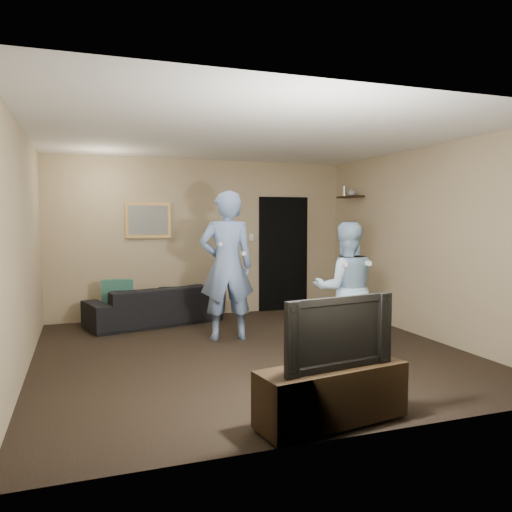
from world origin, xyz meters
name	(u,v)px	position (x,y,z in m)	size (l,w,h in m)	color
ground	(251,352)	(0.00, 0.00, 0.00)	(5.00, 5.00, 0.00)	black
ceiling	(250,136)	(0.00, 0.00, 2.60)	(5.00, 5.00, 0.04)	silver
wall_back	(203,238)	(0.00, 2.50, 1.30)	(5.00, 0.04, 2.60)	tan
wall_front	(360,264)	(0.00, -2.50, 1.30)	(5.00, 0.04, 2.60)	tan
wall_left	(23,250)	(-2.50, 0.00, 1.30)	(0.04, 5.00, 2.60)	tan
wall_right	(423,242)	(2.50, 0.00, 1.30)	(0.04, 5.00, 2.60)	tan
sofa	(154,305)	(-0.88, 2.03, 0.30)	(2.02, 0.79, 0.59)	black
throw_pillow	(118,295)	(-1.43, 2.03, 0.48)	(0.46, 0.15, 0.46)	#1A4F45
painting_frame	(148,220)	(-0.90, 2.48, 1.60)	(0.72, 0.05, 0.57)	olive
painting_canvas	(148,220)	(-0.90, 2.45, 1.60)	(0.62, 0.01, 0.47)	slate
doorway	(283,254)	(1.45, 2.47, 1.00)	(0.90, 0.06, 2.00)	black
light_switch	(251,237)	(0.85, 2.48, 1.30)	(0.08, 0.02, 0.12)	silver
wall_shelf	(350,197)	(2.39, 1.80, 1.99)	(0.20, 0.60, 0.03)	black
shelf_vase	(352,192)	(2.39, 1.75, 2.08)	(0.13, 0.13, 0.14)	#A7A7AC
shelf_figurine	(344,191)	(2.39, 2.00, 2.09)	(0.06, 0.06, 0.18)	silver
tv_console	(332,394)	(-0.08, -2.25, 0.25)	(1.23, 0.40, 0.44)	black
television	(333,331)	(-0.08, -2.25, 0.75)	(0.98, 0.13, 0.57)	black
wii_player_left	(227,266)	(-0.09, 0.72, 1.00)	(0.79, 0.58, 1.99)	#7290C6
wii_player_right	(346,289)	(1.03, -0.48, 0.79)	(0.90, 0.78, 1.59)	#94B9D7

